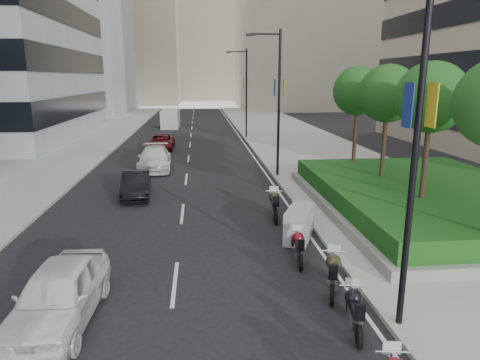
{
  "coord_description": "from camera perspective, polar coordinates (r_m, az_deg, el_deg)",
  "views": [
    {
      "loc": [
        -0.66,
        -8.27,
        6.21
      ],
      "look_at": [
        1.03,
        9.14,
        2.0
      ],
      "focal_mm": 32.0,
      "sensor_mm": 36.0,
      "label": 1
    }
  ],
  "objects": [
    {
      "name": "sidewalk_right",
      "position": [
        39.95,
        8.53,
        4.55
      ],
      "size": [
        10.0,
        100.0,
        0.15
      ],
      "primitive_type": "cube",
      "color": "#9E9B93",
      "rests_on": "ground"
    },
    {
      "name": "sidewalk_left",
      "position": [
        40.39,
        -21.84,
        3.82
      ],
      "size": [
        8.0,
        100.0,
        0.15
      ],
      "primitive_type": "cube",
      "color": "#9E9B93",
      "rests_on": "ground"
    },
    {
      "name": "lane_edge",
      "position": [
        39.02,
        0.93,
        4.38
      ],
      "size": [
        0.12,
        100.0,
        0.01
      ],
      "primitive_type": "cube",
      "color": "silver",
      "rests_on": "ground"
    },
    {
      "name": "lane_centre",
      "position": [
        38.78,
        -6.74,
        4.23
      ],
      "size": [
        0.12,
        100.0,
        0.01
      ],
      "primitive_type": "cube",
      "color": "silver",
      "rests_on": "ground"
    },
    {
      "name": "building_grey_far",
      "position": [
        82.15,
        -23.31,
        18.64
      ],
      "size": [
        22.0,
        26.0,
        30.0
      ],
      "primitive_type": "cube",
      "color": "gray",
      "rests_on": "ground"
    },
    {
      "name": "building_cream_right",
      "position": [
        91.89,
        9.38,
        20.74
      ],
      "size": [
        28.0,
        24.0,
        36.0
      ],
      "primitive_type": "cube",
      "color": "#B7AD93",
      "rests_on": "ground"
    },
    {
      "name": "building_cream_left",
      "position": [
        110.18,
        -15.41,
        18.7
      ],
      "size": [
        26.0,
        24.0,
        34.0
      ],
      "primitive_type": "cube",
      "color": "#B7AD93",
      "rests_on": "ground"
    },
    {
      "name": "building_cream_centre",
      "position": [
        128.94,
        -4.6,
        19.19
      ],
      "size": [
        30.0,
        24.0,
        38.0
      ],
      "primitive_type": "cube",
      "color": "#B7AD93",
      "rests_on": "ground"
    },
    {
      "name": "planter",
      "position": [
        21.95,
        23.79,
        -3.13
      ],
      "size": [
        10.0,
        14.0,
        0.4
      ],
      "primitive_type": "cube",
      "color": "gray",
      "rests_on": "sidewalk_right"
    },
    {
      "name": "hedge",
      "position": [
        21.8,
        23.94,
        -1.62
      ],
      "size": [
        9.4,
        13.4,
        0.8
      ],
      "primitive_type": "cube",
      "color": "#1A4C15",
      "rests_on": "planter"
    },
    {
      "name": "tree_1",
      "position": [
        18.69,
        24.18,
        9.96
      ],
      "size": [
        2.8,
        2.8,
        6.3
      ],
      "color": "#332319",
      "rests_on": "planter"
    },
    {
      "name": "tree_2",
      "position": [
        22.26,
        19.1,
        10.79
      ],
      "size": [
        2.8,
        2.8,
        6.3
      ],
      "color": "#332319",
      "rests_on": "planter"
    },
    {
      "name": "tree_3",
      "position": [
        25.96,
        15.42,
        11.33
      ],
      "size": [
        2.8,
        2.8,
        6.3
      ],
      "color": "#332319",
      "rests_on": "planter"
    },
    {
      "name": "lamp_post_0",
      "position": [
        10.51,
        21.83,
        6.31
      ],
      "size": [
        2.34,
        0.45,
        9.0
      ],
      "color": "black",
      "rests_on": "ground"
    },
    {
      "name": "lamp_post_1",
      "position": [
        26.73,
        4.89,
        11.03
      ],
      "size": [
        2.34,
        0.45,
        9.0
      ],
      "color": "black",
      "rests_on": "ground"
    },
    {
      "name": "lamp_post_2",
      "position": [
        44.55,
        0.65,
        12.06
      ],
      "size": [
        2.34,
        0.45,
        9.0
      ],
      "color": "black",
      "rests_on": "ground"
    },
    {
      "name": "motorcycle_2",
      "position": [
        11.55,
        15.0,
        -16.44
      ],
      "size": [
        0.66,
        1.97,
        0.99
      ],
      "rotation": [
        0.0,
        0.0,
        1.39
      ],
      "color": "black",
      "rests_on": "ground"
    },
    {
      "name": "motorcycle_3",
      "position": [
        13.24,
        12.28,
        -12.01
      ],
      "size": [
        0.9,
        2.07,
        1.07
      ],
      "rotation": [
        0.0,
        0.0,
        1.26
      ],
      "color": "black",
      "rests_on": "ground"
    },
    {
      "name": "motorcycle_4",
      "position": [
        15.05,
        7.79,
        -8.81
      ],
      "size": [
        0.65,
        1.96,
        0.97
      ],
      "rotation": [
        0.0,
        0.0,
        1.45
      ],
      "color": "black",
      "rests_on": "ground"
    },
    {
      "name": "motorcycle_5",
      "position": [
        16.94,
        7.9,
        -5.8
      ],
      "size": [
        1.62,
        2.27,
        1.28
      ],
      "rotation": [
        0.0,
        0.0,
        1.16
      ],
      "color": "black",
      "rests_on": "ground"
    },
    {
      "name": "motorcycle_6",
      "position": [
        19.38,
        4.64,
        -3.32
      ],
      "size": [
        0.76,
        2.28,
        1.13
      ],
      "rotation": [
        0.0,
        0.0,
        1.47
      ],
      "color": "black",
      "rests_on": "ground"
    },
    {
      "name": "car_a",
      "position": [
        12.29,
        -23.01,
        -13.86
      ],
      "size": [
        2.02,
        4.62,
        1.55
      ],
      "primitive_type": "imported",
      "rotation": [
        0.0,
        0.0,
        -0.04
      ],
      "color": "white",
      "rests_on": "ground"
    },
    {
      "name": "car_b",
      "position": [
        23.45,
        -13.66,
        -0.53
      ],
      "size": [
        1.73,
        4.14,
        1.33
      ],
      "primitive_type": "imported",
      "rotation": [
        0.0,
        0.0,
        0.08
      ],
      "color": "black",
      "rests_on": "ground"
    },
    {
      "name": "car_c",
      "position": [
        30.08,
        -11.32,
        2.85
      ],
      "size": [
        2.41,
        5.41,
        1.54
      ],
      "primitive_type": "imported",
      "rotation": [
        0.0,
        0.0,
        0.05
      ],
      "color": "silver",
      "rests_on": "ground"
    },
    {
      "name": "car_d",
      "position": [
        38.43,
        -10.49,
        4.99
      ],
      "size": [
        2.25,
        4.72,
        1.3
      ],
      "primitive_type": "imported",
      "rotation": [
        0.0,
        0.0,
        -0.02
      ],
      "color": "#5A0A11",
      "rests_on": "ground"
    },
    {
      "name": "delivery_van",
      "position": [
        55.13,
        -9.25,
        7.99
      ],
      "size": [
        2.2,
        5.43,
        2.25
      ],
      "rotation": [
        0.0,
        0.0,
        -0.03
      ],
      "color": "#BABABC",
      "rests_on": "ground"
    }
  ]
}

